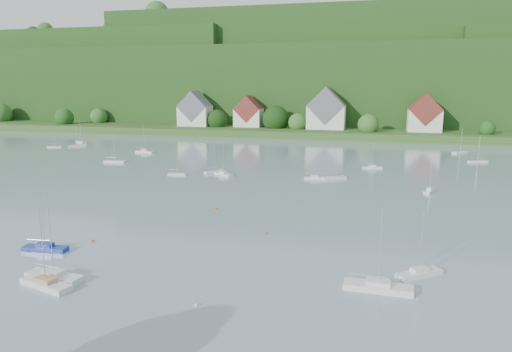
% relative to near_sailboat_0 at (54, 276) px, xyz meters
% --- Properties ---
extents(far_shore_strip, '(600.00, 60.00, 3.00)m').
position_rel_near_sailboat_0_xyz_m(far_shore_strip, '(10.46, 171.66, 1.01)').
color(far_shore_strip, '#294C1C').
rests_on(far_shore_strip, ground).
extents(forested_ridge, '(620.00, 181.22, 69.89)m').
position_rel_near_sailboat_0_xyz_m(forested_ridge, '(10.85, 240.23, 22.40)').
color(forested_ridge, '#123A12').
rests_on(forested_ridge, ground).
extents(village_building_0, '(14.00, 10.40, 16.00)m').
position_rel_near_sailboat_0_xyz_m(village_building_0, '(-44.54, 158.66, 9.03)').
color(village_building_0, silver).
rests_on(village_building_0, far_shore_strip).
extents(village_building_1, '(12.00, 9.36, 14.00)m').
position_rel_near_sailboat_0_xyz_m(village_building_1, '(-19.54, 160.66, 8.27)').
color(village_building_1, silver).
rests_on(village_building_1, far_shore_strip).
extents(village_building_2, '(16.00, 11.44, 18.00)m').
position_rel_near_sailboat_0_xyz_m(village_building_2, '(15.46, 159.66, 9.78)').
color(village_building_2, silver).
rests_on(village_building_2, far_shore_strip).
extents(village_building_3, '(13.00, 10.40, 15.50)m').
position_rel_near_sailboat_0_xyz_m(village_building_3, '(55.46, 157.66, 8.94)').
color(village_building_3, silver).
rests_on(village_building_3, far_shore_strip).
extents(near_sailboat_0, '(7.39, 2.88, 9.71)m').
position_rel_near_sailboat_0_xyz_m(near_sailboat_0, '(0.00, 0.00, 0.00)').
color(near_sailboat_0, silver).
rests_on(near_sailboat_0, ground).
extents(near_sailboat_1, '(6.38, 2.26, 8.44)m').
position_rel_near_sailboat_0_xyz_m(near_sailboat_1, '(-7.55, 8.04, -0.04)').
color(near_sailboat_1, navy).
rests_on(near_sailboat_1, ground).
extents(near_sailboat_2, '(7.13, 3.69, 9.27)m').
position_rel_near_sailboat_0_xyz_m(near_sailboat_2, '(0.45, -2.00, -0.01)').
color(near_sailboat_2, silver).
rests_on(near_sailboat_2, ground).
extents(near_sailboat_3, '(5.74, 4.96, 8.04)m').
position_rel_near_sailboat_0_xyz_m(near_sailboat_3, '(41.86, 11.67, -0.05)').
color(near_sailboat_3, silver).
rests_on(near_sailboat_3, ground).
extents(near_sailboat_4, '(7.64, 2.38, 10.22)m').
position_rel_near_sailboat_0_xyz_m(near_sailboat_4, '(37.03, 6.34, 0.02)').
color(near_sailboat_4, silver).
rests_on(near_sailboat_4, ground).
extents(mooring_buoy_1, '(0.37, 0.37, 0.37)m').
position_rel_near_sailboat_0_xyz_m(mooring_buoy_1, '(18.66, -2.05, -0.49)').
color(mooring_buoy_1, silver).
rests_on(mooring_buoy_1, ground).
extents(mooring_buoy_2, '(0.39, 0.39, 0.39)m').
position_rel_near_sailboat_0_xyz_m(mooring_buoy_2, '(20.35, 22.69, -0.49)').
color(mooring_buoy_2, orange).
rests_on(mooring_buoy_2, ground).
extents(mooring_buoy_3, '(0.47, 0.47, 0.47)m').
position_rel_near_sailboat_0_xyz_m(mooring_buoy_3, '(8.13, 34.28, -0.49)').
color(mooring_buoy_3, orange).
rests_on(mooring_buoy_3, ground).
extents(mooring_buoy_5, '(0.44, 0.44, 0.44)m').
position_rel_near_sailboat_0_xyz_m(mooring_buoy_5, '(-3.41, 12.96, -0.49)').
color(mooring_buoy_5, orange).
rests_on(mooring_buoy_5, ground).
extents(far_sailboat_cluster, '(200.01, 66.27, 8.71)m').
position_rel_near_sailboat_0_xyz_m(far_sailboat_cluster, '(21.60, 86.45, -0.11)').
color(far_sailboat_cluster, silver).
rests_on(far_sailboat_cluster, ground).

